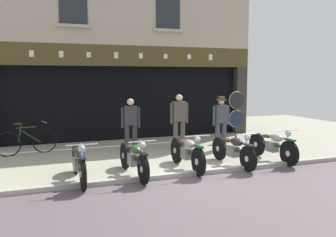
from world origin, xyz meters
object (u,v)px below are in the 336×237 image
(motorcycle_right, at_px, (273,145))
(tyre_sign_pole, at_px, (236,110))
(motorcycle_left, at_px, (79,162))
(motorcycle_center_right, at_px, (233,149))
(salesman_left, at_px, (131,123))
(salesman_right, at_px, (221,120))
(motorcycle_center, at_px, (187,152))
(advert_board_near, at_px, (75,89))
(shopkeeper_center, at_px, (179,120))
(motorcycle_center_left, at_px, (134,158))
(leaning_bicycle, at_px, (27,141))

(motorcycle_right, height_order, tyre_sign_pole, tyre_sign_pole)
(motorcycle_left, distance_m, tyre_sign_pole, 6.80)
(motorcycle_center_right, bearing_deg, motorcycle_right, -177.89)
(salesman_left, relative_size, salesman_right, 0.98)
(motorcycle_center_right, bearing_deg, salesman_left, -53.11)
(motorcycle_center, height_order, advert_board_near, advert_board_near)
(motorcycle_center_right, height_order, motorcycle_right, motorcycle_right)
(shopkeeper_center, bearing_deg, tyre_sign_pole, -151.13)
(tyre_sign_pole, bearing_deg, shopkeeper_center, -157.99)
(shopkeeper_center, bearing_deg, motorcycle_center, 79.13)
(motorcycle_center_left, relative_size, advert_board_near, 2.20)
(salesman_right, bearing_deg, leaning_bicycle, -12.78)
(salesman_left, xyz_separation_m, salesman_right, (2.71, -0.54, 0.02))
(motorcycle_left, bearing_deg, motorcycle_center, -176.92)
(motorcycle_center_right, bearing_deg, shopkeeper_center, -77.63)
(motorcycle_center_right, height_order, salesman_right, salesman_right)
(salesman_right, bearing_deg, tyre_sign_pole, -134.66)
(motorcycle_left, relative_size, motorcycle_center_right, 1.04)
(shopkeeper_center, bearing_deg, motorcycle_right, 137.25)
(motorcycle_center, relative_size, motorcycle_center_right, 1.03)
(motorcycle_right, distance_m, salesman_left, 4.07)
(motorcycle_center_left, xyz_separation_m, shopkeeper_center, (2.05, 2.23, 0.53))
(motorcycle_center_left, relative_size, motorcycle_center_right, 1.05)
(motorcycle_center_right, bearing_deg, salesman_right, -112.11)
(salesman_left, height_order, shopkeeper_center, shopkeeper_center)
(motorcycle_center_left, height_order, shopkeeper_center, shopkeeper_center)
(motorcycle_right, distance_m, leaning_bicycle, 6.93)
(motorcycle_center_left, bearing_deg, salesman_right, -150.90)
(motorcycle_center_right, distance_m, shopkeeper_center, 2.35)
(motorcycle_center, relative_size, shopkeeper_center, 1.18)
(motorcycle_left, bearing_deg, advert_board_near, -95.42)
(shopkeeper_center, bearing_deg, salesman_right, 174.96)
(salesman_left, distance_m, tyre_sign_pole, 4.16)
(motorcycle_center_left, distance_m, salesman_right, 3.89)
(motorcycle_center_left, height_order, advert_board_near, advert_board_near)
(shopkeeper_center, distance_m, advert_board_near, 3.90)
(salesman_right, bearing_deg, salesman_left, -10.42)
(motorcycle_center_right, xyz_separation_m, leaning_bicycle, (-4.88, 3.31, -0.03))
(motorcycle_right, distance_m, shopkeeper_center, 2.85)
(shopkeeper_center, height_order, tyre_sign_pole, tyre_sign_pole)
(motorcycle_center_left, distance_m, shopkeeper_center, 3.07)
(motorcycle_right, height_order, salesman_left, salesman_left)
(motorcycle_center, bearing_deg, motorcycle_center_right, 176.64)
(salesman_left, bearing_deg, salesman_right, 178.07)
(motorcycle_center_right, distance_m, advert_board_near, 6.03)
(motorcycle_center, distance_m, tyre_sign_pole, 4.65)
(salesman_left, bearing_deg, tyre_sign_pole, -159.57)
(motorcycle_center, height_order, leaning_bicycle, leaning_bicycle)
(motorcycle_right, bearing_deg, tyre_sign_pole, -105.72)
(motorcycle_center, bearing_deg, advert_board_near, -65.82)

